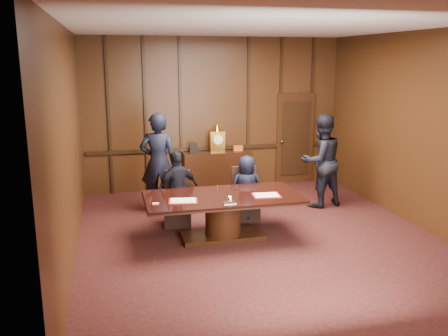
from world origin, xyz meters
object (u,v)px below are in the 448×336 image
Objects in this scene: sideboard at (217,169)px; conference_table at (223,210)px; witness_right at (321,161)px; witness_left at (158,163)px; signatory_right at (247,188)px; signatory_left at (178,189)px.

sideboard reaches higher than conference_table.
conference_table is 2.77m from witness_right.
witness_left is (-0.89, 1.74, 0.49)m from conference_table.
witness_left is 1.04× the size of witness_right.
signatory_right is at bearing -88.87° from sideboard.
witness_right is (3.28, -0.41, -0.04)m from witness_left.
sideboard is 0.83× the size of witness_right.
signatory_right is (0.65, 0.80, 0.12)m from conference_table.
conference_table is at bearing 109.18° from signatory_left.
witness_right is (1.78, -1.75, 0.47)m from sideboard.
conference_table is at bearing -101.12° from sideboard.
conference_table is 2.02m from witness_left.
witness_right is at bearing -176.37° from witness_left.
sideboard reaches higher than signatory_left.
witness_right is (3.04, 0.53, 0.26)m from signatory_left.
signatory_left is at bearing -1.76° from witness_right.
witness_left reaches higher than sideboard.
witness_left is at bearing -95.56° from signatory_left.
witness_right is at bearing -158.90° from signatory_right.
witness_right is (2.39, 1.33, 0.45)m from conference_table.
signatory_left is 1.02m from witness_left.
signatory_right is (0.04, -2.28, 0.14)m from sideboard.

